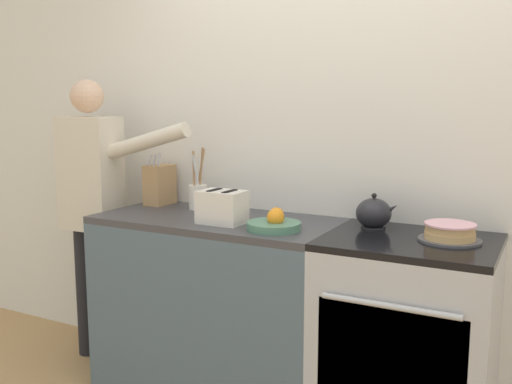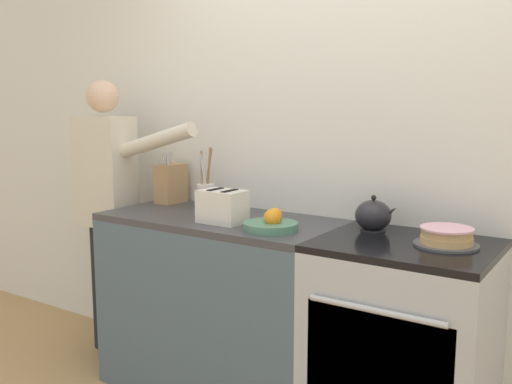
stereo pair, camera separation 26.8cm
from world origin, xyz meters
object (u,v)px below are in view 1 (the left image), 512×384
Objects in this scene: layer_cake at (450,233)px; fruit_bowl at (274,223)px; toaster at (222,207)px; person_baker at (93,196)px; stove_range at (406,343)px; tea_kettle at (374,213)px; utensil_crock at (198,195)px; knife_block at (160,184)px.

layer_cake is 0.75m from fruit_bowl.
person_baker reaches higher than toaster.
tea_kettle is at bearing 145.65° from stove_range.
utensil_crock is 0.64m from fruit_bowl.
utensil_crock is at bearing 140.27° from toaster.
stove_range is 1.30m from utensil_crock.
fruit_bowl is at bearing -148.07° from tea_kettle.
tea_kettle is 0.59× the size of utensil_crock.
toaster is (-0.86, -0.10, 0.54)m from stove_range.
layer_cake is 0.77× the size of utensil_crock.
knife_block is 0.89× the size of utensil_crock.
tea_kettle is 0.71m from toaster.
stove_range is 4.06× the size of toaster.
knife_block is 0.64m from toaster.
tea_kettle is (-0.20, 0.14, 0.53)m from stove_range.
layer_cake is 0.37m from tea_kettle.
person_baker is (-1.61, -0.11, -0.03)m from tea_kettle.
person_baker is at bearing 179.09° from stove_range.
utensil_crock reaches higher than toaster.
stove_range is 3.76× the size of fruit_bowl.
layer_cake is at bearing 10.67° from fruit_bowl.
person_baker is at bearing 172.06° from toaster.
person_baker reaches higher than utensil_crock.
tea_kettle is 1.25m from knife_block.
stove_range is 1.02m from toaster.
knife_block is at bearing 154.26° from toaster.
utensil_crock reaches higher than stove_range.
tea_kettle is 0.12× the size of person_baker.
tea_kettle reaches higher than layer_cake.
toaster reaches higher than layer_cake.
layer_cake is 1.29× the size of tea_kettle.
utensil_crock reaches higher than layer_cake.
utensil_crock reaches higher than fruit_bowl.
knife_block is (-1.44, 0.18, 0.58)m from stove_range.
utensil_crock reaches higher than knife_block.
person_baker is at bearing -169.10° from utensil_crock.
layer_cake is 0.16× the size of person_baker.
fruit_bowl is at bearing -169.33° from layer_cake.
toaster reaches higher than fruit_bowl.
layer_cake is 1.12× the size of toaster.
toaster is (0.31, -0.25, 0.00)m from utensil_crock.
knife_block is at bearing 173.02° from stove_range.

